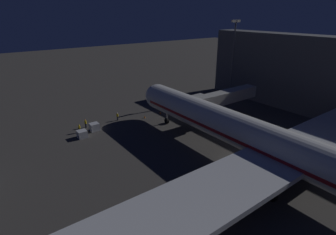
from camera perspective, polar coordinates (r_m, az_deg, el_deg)
name	(u,v)px	position (r m, az deg, el deg)	size (l,w,h in m)	color
ground_plane	(234,159)	(45.35, 14.02, -8.63)	(320.00, 320.00, 0.00)	#383533
airliner_at_gate	(296,155)	(38.56, 25.65, -7.28)	(59.66, 69.66, 17.90)	silver
jet_bridge	(220,98)	(57.92, 11.16, 4.04)	(17.99, 3.40, 6.79)	#9E9E99
apron_floodlight_mast	(233,55)	(74.84, 13.75, 12.89)	(2.90, 0.50, 20.54)	#59595E
baggage_container_near_belt	(94,127)	(55.80, -15.50, -1.96)	(1.77, 1.61, 1.55)	#B7BABF
baggage_container_far_row	(82,134)	(53.47, -17.92, -3.39)	(1.71, 1.69, 1.40)	#B7BABF
ground_crew_near_nose_gear	(86,123)	(57.62, -17.23, -1.14)	(0.40, 0.40, 1.83)	black
ground_crew_marshaller_fwd	(117,116)	(59.77, -10.78, 0.29)	(0.40, 0.40, 1.80)	black
ground_crew_under_port_wing	(79,128)	(55.69, -18.45, -2.16)	(0.40, 0.40, 1.72)	black
traffic_cone_nose_port	(160,113)	(62.73, -1.62, 1.01)	(0.36, 0.36, 0.55)	orange
traffic_cone_nose_starboard	(145,117)	(60.50, -5.04, 0.14)	(0.36, 0.36, 0.55)	orange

